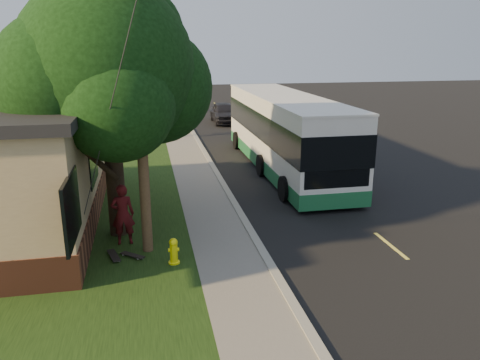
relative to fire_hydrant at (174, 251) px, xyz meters
The scene contains 17 objects.
ground 2.64m from the fire_hydrant, ahead, with size 120.00×120.00×0.00m, color black.
road 11.99m from the fire_hydrant, 56.58° to the left, with size 8.00×80.00×0.01m, color black.
curb 10.34m from the fire_hydrant, 75.43° to the left, with size 0.25×80.00×0.12m, color gray.
sidewalk 10.13m from the fire_hydrant, 80.91° to the left, with size 2.00×80.00×0.08m, color slate.
grass_verge 10.19m from the fire_hydrant, 100.76° to the left, with size 5.00×80.00×0.07m, color black.
fire_hydrant is the anchor object (origin of this frame).
utility_pole 4.37m from the fire_hydrant, 125.38° to the left, with size 2.86×3.21×9.07m.
leafy_tree 5.65m from the fire_hydrant, 120.67° to the left, with size 6.30×6.00×7.80m.
bare_tree_near 18.10m from the fire_hydrant, 92.86° to the left, with size 1.38×1.21×4.31m.
bare_tree_far 30.04m from the fire_hydrant, 90.76° to the left, with size 1.38×1.21×4.03m.
traffic_signal 34.25m from the fire_hydrant, 84.79° to the left, with size 0.18×0.22×5.50m.
transit_bus 11.40m from the fire_hydrant, 57.88° to the left, with size 3.08×13.34×3.61m.
skateboarder 2.24m from the fire_hydrant, 130.14° to the left, with size 0.69×0.45×1.89m, color #4D0F12.
skateboard_main 1.83m from the fire_hydrant, 157.63° to the left, with size 0.45×0.90×0.08m.
skateboard_spare 1.33m from the fire_hydrant, 151.89° to the left, with size 0.72×0.66×0.07m.
dumpster 7.01m from the fire_hydrant, 134.02° to the left, with size 1.89×1.64×1.45m.
distant_car 24.63m from the fire_hydrant, 77.10° to the left, with size 1.88×4.67×1.59m, color black.
Camera 1 is at (-3.16, -12.02, 5.95)m, focal length 35.00 mm.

